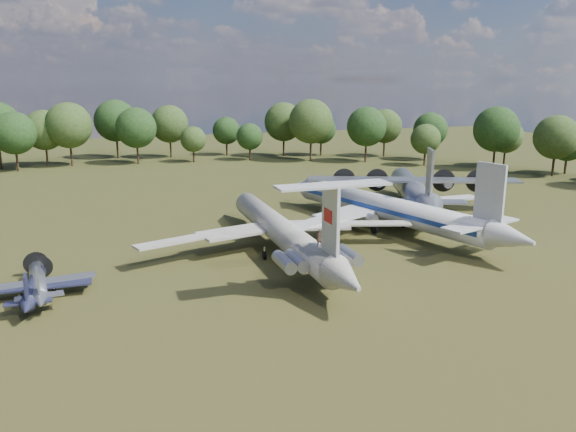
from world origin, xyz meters
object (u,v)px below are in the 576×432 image
object	(u,v)px
il62_airliner	(281,236)
tu104_jet	(384,213)
small_prop_west	(34,290)
an12_transport	(413,195)
person_on_il62	(319,238)
small_prop_northwest	(38,286)

from	to	relation	value
il62_airliner	tu104_jet	bearing A→B (deg)	19.29
il62_airliner	small_prop_west	size ratio (longest dim) A/B	3.20
tu104_jet	small_prop_west	bearing A→B (deg)	179.99
tu104_jet	an12_transport	size ratio (longest dim) A/B	1.28
person_on_il62	small_prop_northwest	bearing A→B (deg)	-9.82
il62_airliner	person_on_il62	distance (m)	12.64
tu104_jet	small_prop_west	size ratio (longest dim) A/B	3.42
an12_transport	person_on_il62	distance (m)	38.46
an12_transport	small_prop_northwest	distance (m)	57.31
an12_transport	small_prop_west	size ratio (longest dim) A/B	2.68
il62_airliner	small_prop_northwest	distance (m)	27.06
small_prop_west	person_on_il62	bearing A→B (deg)	-10.82
an12_transport	small_prop_northwest	world-z (taller)	an12_transport
small_prop_west	person_on_il62	size ratio (longest dim) A/B	7.96
an12_transport	small_prop_west	distance (m)	57.95
person_on_il62	an12_transport	bearing A→B (deg)	-130.50
tu104_jet	small_prop_northwest	size ratio (longest dim) A/B	3.29
small_prop_west	small_prop_northwest	xyz separation A→B (m)	(0.28, 1.09, 0.04)
small_prop_northwest	person_on_il62	distance (m)	27.59
il62_airliner	tu104_jet	distance (m)	18.16
il62_airliner	small_prop_west	xyz separation A→B (m)	(-26.80, -6.33, -1.16)
tu104_jet	il62_airliner	bearing A→B (deg)	-176.88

